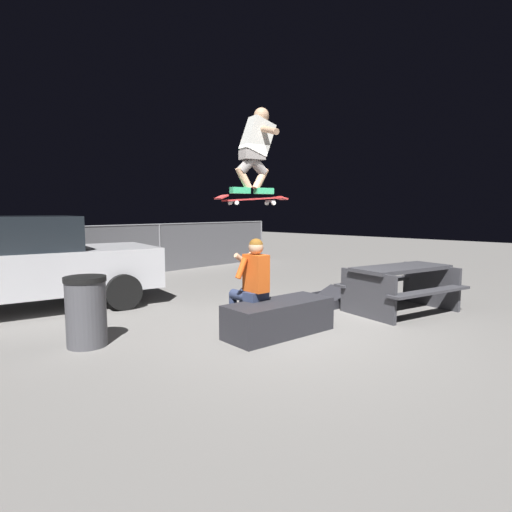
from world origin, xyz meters
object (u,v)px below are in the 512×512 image
object	(u,v)px
person_sitting_on_ledge	(251,280)
trash_bin	(86,311)
kicker_ramp	(330,300)
ledge_box_main	(279,318)
skateboard	(252,199)
skater_airborne	(256,147)
picnic_table_back	(401,281)
parked_car	(21,263)

from	to	relation	value
person_sitting_on_ledge	trash_bin	distance (m)	2.12
person_sitting_on_ledge	kicker_ramp	world-z (taller)	person_sitting_on_ledge
trash_bin	person_sitting_on_ledge	bearing A→B (deg)	-29.08
ledge_box_main	skateboard	size ratio (longest dim) A/B	1.48
skater_airborne	trash_bin	bearing A→B (deg)	149.90
person_sitting_on_ledge	skater_airborne	size ratio (longest dim) A/B	1.15
skater_airborne	kicker_ramp	size ratio (longest dim) A/B	1.09
person_sitting_on_ledge	skater_airborne	world-z (taller)	skater_airborne
picnic_table_back	trash_bin	xyz separation A→B (m)	(-4.34, 2.02, -0.07)
skater_airborne	parked_car	world-z (taller)	skater_airborne
person_sitting_on_ledge	picnic_table_back	world-z (taller)	person_sitting_on_ledge
skateboard	kicker_ramp	size ratio (longest dim) A/B	1.01
kicker_ramp	trash_bin	size ratio (longest dim) A/B	1.19
person_sitting_on_ledge	skateboard	distance (m)	1.10
skater_airborne	trash_bin	world-z (taller)	skater_airborne
person_sitting_on_ledge	picnic_table_back	xyz separation A→B (m)	(2.50, -0.99, -0.21)
picnic_table_back	trash_bin	bearing A→B (deg)	155.08
person_sitting_on_ledge	picnic_table_back	size ratio (longest dim) A/B	0.65
parked_car	skateboard	bearing A→B (deg)	-65.13
person_sitting_on_ledge	skater_airborne	bearing A→B (deg)	-63.41
kicker_ramp	parked_car	world-z (taller)	parked_car
person_sitting_on_ledge	parked_car	world-z (taller)	parked_car
kicker_ramp	parked_car	distance (m)	5.27
person_sitting_on_ledge	kicker_ramp	xyz separation A→B (m)	(2.24, 0.19, -0.65)
skater_airborne	kicker_ramp	distance (m)	3.29
trash_bin	skater_airborne	bearing A→B (deg)	-30.10
person_sitting_on_ledge	skateboard	xyz separation A→B (m)	(-0.02, -0.04, 1.09)
ledge_box_main	parked_car	bearing A→B (deg)	115.06
skater_airborne	parked_car	size ratio (longest dim) A/B	0.25
kicker_ramp	trash_bin	xyz separation A→B (m)	(-4.08, 0.83, 0.38)
person_sitting_on_ledge	picnic_table_back	bearing A→B (deg)	-21.67
picnic_table_back	parked_car	distance (m)	6.23
ledge_box_main	kicker_ramp	size ratio (longest dim) A/B	1.49
skater_airborne	picnic_table_back	xyz separation A→B (m)	(2.47, -0.93, -1.99)
skater_airborne	picnic_table_back	size ratio (longest dim) A/B	0.56
ledge_box_main	skater_airborne	size ratio (longest dim) A/B	1.37
picnic_table_back	kicker_ramp	bearing A→B (deg)	102.33
picnic_table_back	trash_bin	distance (m)	4.78
trash_bin	skateboard	bearing A→B (deg)	-30.45
person_sitting_on_ledge	ledge_box_main	bearing A→B (deg)	-68.73
trash_bin	parked_car	bearing A→B (deg)	87.14
ledge_box_main	picnic_table_back	bearing A→B (deg)	-14.72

